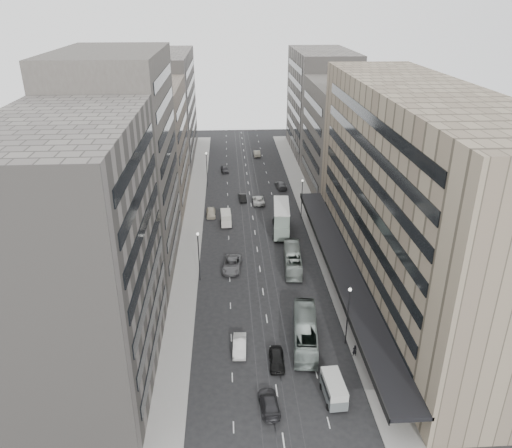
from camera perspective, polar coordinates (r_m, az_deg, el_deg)
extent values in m
plane|color=black|center=(69.82, 1.30, -11.23)|extent=(220.00, 220.00, 0.00)
cube|color=gray|center=(103.80, 6.23, 1.26)|extent=(4.00, 125.00, 0.15)
cube|color=gray|center=(102.64, -7.11, 0.93)|extent=(4.00, 125.00, 0.15)
cube|color=gray|center=(74.31, 17.67, 3.01)|extent=(15.00, 60.00, 30.00)
cube|color=black|center=(76.14, 9.90, -4.78)|extent=(4.40, 60.00, 0.50)
cube|color=#48443F|center=(115.31, 10.06, 9.67)|extent=(15.00, 28.00, 24.00)
cube|color=slate|center=(143.51, 7.43, 13.54)|extent=(15.00, 32.00, 28.00)
cube|color=slate|center=(57.32, -19.85, -3.80)|extent=(15.00, 28.00, 30.00)
cube|color=#48443F|center=(80.83, -15.20, 6.53)|extent=(15.00, 26.00, 34.00)
cube|color=#716358|center=(107.57, -12.33, 8.69)|extent=(15.00, 28.00, 25.00)
cube|color=slate|center=(139.08, -10.51, 12.99)|extent=(15.00, 38.00, 28.00)
cylinder|color=#262628|center=(64.93, 10.41, -10.45)|extent=(0.16, 0.16, 8.00)
sphere|color=silver|center=(62.70, 10.70, -7.38)|extent=(0.44, 0.44, 0.44)
cylinder|color=#262628|center=(99.67, 5.25, 2.74)|extent=(0.16, 0.16, 8.00)
sphere|color=silver|center=(98.24, 5.34, 4.96)|extent=(0.44, 0.44, 0.44)
cylinder|color=#262628|center=(77.86, -6.55, -3.86)|extent=(0.16, 0.16, 8.00)
sphere|color=silver|center=(76.01, -6.69, -1.14)|extent=(0.44, 0.44, 0.44)
cylinder|color=#262628|center=(117.47, -5.64, 6.13)|extent=(0.16, 0.16, 8.00)
sphere|color=silver|center=(116.26, -5.72, 8.05)|extent=(0.44, 0.44, 0.44)
imported|color=gray|center=(65.71, 5.64, -12.14)|extent=(4.31, 12.32, 3.36)
imported|color=gray|center=(82.35, 4.20, -4.04)|extent=(3.42, 11.11, 3.05)
cube|color=gray|center=(94.21, 2.90, 0.06)|extent=(3.67, 10.34, 2.59)
cube|color=gray|center=(93.23, 2.93, 1.42)|extent=(3.58, 9.93, 2.25)
cube|color=silver|center=(92.77, 2.94, 2.10)|extent=(3.67, 10.34, 0.14)
cylinder|color=black|center=(91.43, 2.05, -1.61)|extent=(0.41, 1.15, 1.13)
cylinder|color=black|center=(91.51, 3.81, -1.63)|extent=(0.41, 1.15, 1.13)
cylinder|color=black|center=(98.04, 2.01, 0.26)|extent=(0.41, 1.15, 1.13)
cylinder|color=black|center=(98.11, 3.66, 0.25)|extent=(0.41, 1.15, 1.13)
cube|color=#545A5B|center=(58.84, 8.85, -18.40)|extent=(2.28, 4.91, 1.25)
cube|color=#B7B7B2|center=(58.09, 8.92, -17.59)|extent=(2.23, 4.81, 0.98)
cylinder|color=black|center=(57.95, 8.21, -20.02)|extent=(0.24, 0.73, 0.71)
cylinder|color=black|center=(58.42, 10.24, -19.76)|extent=(0.24, 0.73, 0.71)
cylinder|color=black|center=(60.16, 7.44, -17.95)|extent=(0.24, 0.73, 0.71)
cylinder|color=black|center=(60.61, 9.37, -17.71)|extent=(0.24, 0.73, 0.71)
cube|color=beige|center=(97.69, -3.45, 0.43)|extent=(2.12, 4.41, 1.33)
cube|color=#B8B5A6|center=(97.21, -3.47, 1.07)|extent=(2.08, 4.32, 1.05)
cylinder|color=black|center=(96.64, -3.98, -0.30)|extent=(0.22, 0.70, 0.69)
cylinder|color=black|center=(96.70, -2.83, -0.25)|extent=(0.22, 0.70, 0.69)
cylinder|color=black|center=(99.24, -4.04, 0.39)|extent=(0.22, 0.70, 0.69)
cylinder|color=black|center=(99.30, -2.92, 0.44)|extent=(0.22, 0.70, 0.69)
imported|color=black|center=(62.66, 2.39, -15.18)|extent=(2.04, 4.66, 1.56)
imported|color=silver|center=(64.67, -1.89, -13.71)|extent=(1.87, 4.78, 1.55)
imported|color=#5D5C5F|center=(82.05, -2.76, -4.64)|extent=(3.60, 6.51, 1.72)
imported|color=#242326|center=(57.39, 1.53, -19.75)|extent=(2.33, 5.07, 1.44)
imported|color=#BEB39D|center=(101.98, -5.17, 1.30)|extent=(1.95, 4.63, 1.56)
imported|color=black|center=(109.49, -1.53, 3.00)|extent=(1.75, 4.23, 1.36)
imported|color=silver|center=(108.09, 0.28, 2.76)|extent=(2.50, 5.36, 1.49)
imported|color=#4C4C4F|center=(117.05, 2.84, 4.47)|extent=(2.66, 5.43, 1.52)
imported|color=#27272A|center=(128.33, -3.60, 6.26)|extent=(2.15, 4.41, 1.45)
imported|color=#A59D89|center=(141.62, 0.10, 8.10)|extent=(1.74, 4.95, 1.63)
imported|color=black|center=(64.76, 11.20, -14.00)|extent=(0.63, 0.46, 1.59)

